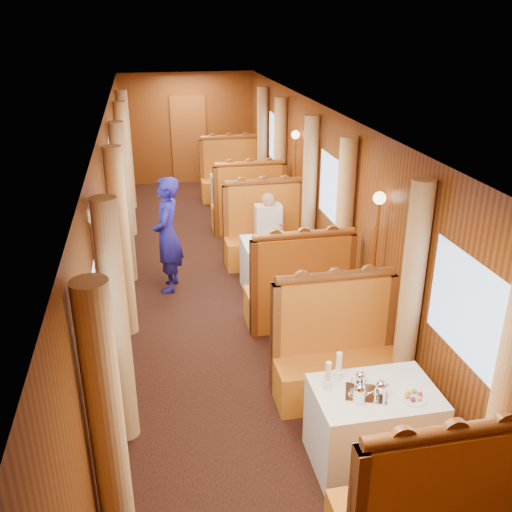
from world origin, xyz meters
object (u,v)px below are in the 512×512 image
object	(u,v)px
table_near	(373,426)
banquette_near_aft	(336,358)
teapot_right	(381,391)
banquette_far_fwd	(248,209)
rose_vase_mid	(282,229)
passenger	(269,223)
table_far	(239,195)
tea_tray	(366,394)
banquette_far_aft	(231,179)
teapot_left	(360,395)
steward	(167,235)
rose_vase_far	(241,168)
fruit_plate	(413,397)
table_mid	(280,266)
banquette_mid_fwd	(299,294)
teapot_back	(360,381)
banquette_mid_aft	(265,237)

from	to	relation	value
table_near	banquette_near_aft	size ratio (longest dim) A/B	0.78
teapot_right	banquette_far_fwd	bearing A→B (deg)	68.88
rose_vase_mid	passenger	xyz separation A→B (m)	(-0.02, 0.75, -0.19)
table_far	tea_tray	distance (m)	7.04
table_far	teapot_right	distance (m)	7.10
banquette_far_aft	teapot_left	size ratio (longest dim) A/B	8.06
steward	banquette_near_aft	bearing A→B (deg)	39.67
table_far	banquette_far_aft	bearing A→B (deg)	90.00
banquette_near_aft	rose_vase_far	distance (m)	5.98
fruit_plate	steward	xyz separation A→B (m)	(-1.81, 4.00, 0.06)
table_far	passenger	distance (m)	2.74
banquette_near_aft	tea_tray	bearing A→B (deg)	-95.73
table_mid	table_far	bearing A→B (deg)	90.00
steward	tea_tray	bearing A→B (deg)	31.44
passenger	tea_tray	bearing A→B (deg)	-91.39
table_mid	banquette_mid_fwd	bearing A→B (deg)	-90.00
banquette_far_fwd	rose_vase_far	bearing A→B (deg)	88.21
table_near	tea_tray	distance (m)	0.40
rose_vase_far	teapot_back	bearing A→B (deg)	-91.25
steward	table_far	bearing A→B (deg)	164.85
teapot_left	tea_tray	bearing A→B (deg)	57.16
table_near	banquette_far_aft	world-z (taller)	banquette_far_aft
rose_vase_far	steward	distance (m)	3.51
teapot_left	steward	world-z (taller)	steward
table_far	banquette_far_fwd	size ratio (longest dim) A/B	0.78
banquette_near_aft	table_mid	bearing A→B (deg)	90.00
table_far	tea_tray	bearing A→B (deg)	-90.85
banquette_near_aft	banquette_far_aft	bearing A→B (deg)	90.00
banquette_far_fwd	rose_vase_far	distance (m)	1.11
table_mid	table_far	distance (m)	3.50
table_mid	teapot_left	xyz separation A→B (m)	(-0.20, -3.62, 0.44)
steward	table_mid	bearing A→B (deg)	88.44
table_far	banquette_near_aft	bearing A→B (deg)	-90.00
table_near	teapot_back	bearing A→B (deg)	146.37
teapot_back	passenger	bearing A→B (deg)	98.24
banquette_near_aft	teapot_back	size ratio (longest dim) A/B	9.28
banquette_far_fwd	banquette_mid_aft	bearing A→B (deg)	-90.00
banquette_mid_aft	teapot_right	distance (m)	4.62
tea_tray	fruit_plate	size ratio (longest dim) A/B	1.48
fruit_plate	passenger	xyz separation A→B (m)	(-0.26, 4.44, -0.03)
teapot_back	banquette_mid_fwd	bearing A→B (deg)	97.03
teapot_left	banquette_mid_fwd	bearing A→B (deg)	99.58
tea_tray	fruit_plate	distance (m)	0.39
banquette_mid_fwd	table_far	bearing A→B (deg)	90.00
steward	banquette_mid_aft	bearing A→B (deg)	124.37
teapot_right	passenger	size ratio (longest dim) A/B	0.20
tea_tray	teapot_right	size ratio (longest dim) A/B	2.21
fruit_plate	passenger	bearing A→B (deg)	93.35
passenger	rose_vase_mid	bearing A→B (deg)	-88.30
table_far	teapot_back	xyz separation A→B (m)	(-0.12, -6.92, 0.43)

